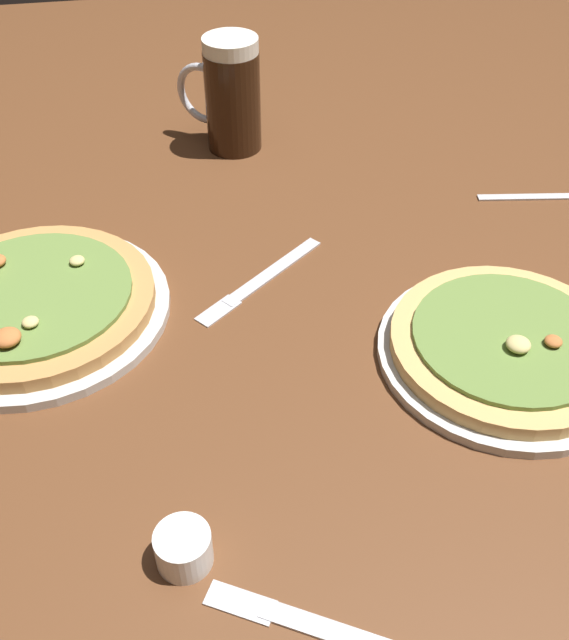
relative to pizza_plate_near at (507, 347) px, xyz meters
name	(u,v)px	position (x,y,z in m)	size (l,w,h in m)	color
ground_plane	(284,342)	(-0.24, 0.09, -0.03)	(2.40, 2.40, 0.03)	brown
pizza_plate_near	(507,347)	(0.00, 0.00, 0.00)	(0.29, 0.29, 0.05)	silver
pizza_plate_far	(34,303)	(-0.53, 0.17, 0.00)	(0.32, 0.32, 0.05)	silver
beer_mug_dark	(230,95)	(-0.24, 0.54, 0.07)	(0.13, 0.11, 0.18)	black
ramekin_sauce	(184,548)	(-0.38, -0.19, 0.00)	(0.05, 0.05, 0.04)	white
knife_right	(334,634)	(-0.26, -0.28, -0.01)	(0.21, 0.13, 0.01)	silver
fork_spare	(554,196)	(0.20, 0.30, -0.01)	(0.21, 0.05, 0.01)	silver
knife_spare	(261,279)	(-0.25, 0.19, -0.01)	(0.18, 0.15, 0.01)	silver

